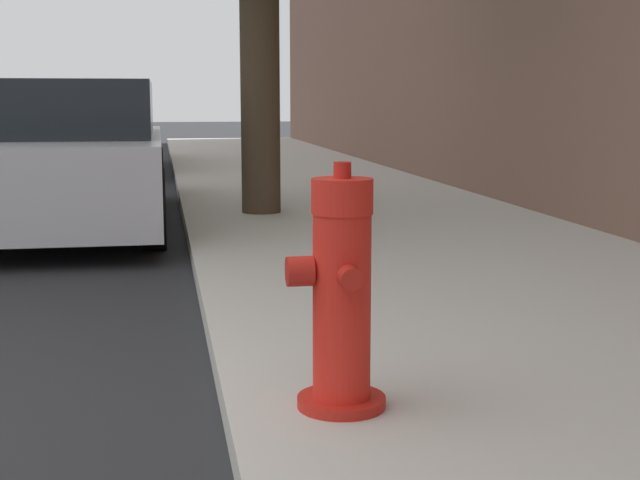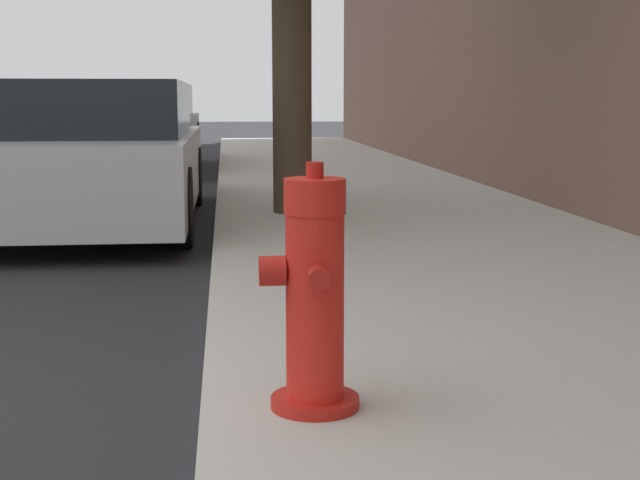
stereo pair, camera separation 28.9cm
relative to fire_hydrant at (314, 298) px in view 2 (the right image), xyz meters
name	(u,v)px [view 2 (the right image)]	position (x,y,z in m)	size (l,w,h in m)	color
fire_hydrant	(314,298)	(0.00, 0.00, 0.00)	(0.33, 0.33, 0.81)	red
parked_car_near	(95,156)	(-1.42, 5.24, 0.14)	(1.79, 4.37, 1.26)	#B7B7BC
parked_car_mid	(138,128)	(-1.61, 11.25, 0.18)	(1.78, 4.41, 1.32)	#4C5156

